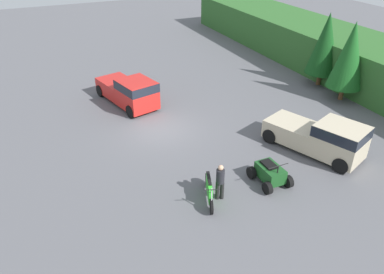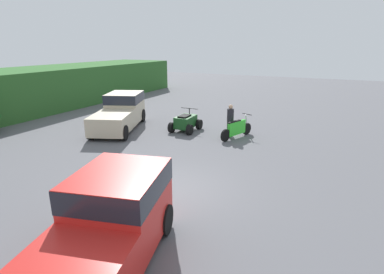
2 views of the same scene
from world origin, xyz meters
name	(u,v)px [view 1 (image 1 of 2)]	position (x,y,z in m)	size (l,w,h in m)	color
ground_plane	(161,129)	(0.00, 0.00, 0.00)	(80.00, 80.00, 0.00)	#5B5B60
hillside_backdrop	(372,66)	(0.00, 16.00, 1.51)	(44.00, 6.00, 3.01)	#2D6028
tree_left	(325,44)	(-1.67, 12.86, 3.03)	(2.27, 2.27, 5.16)	brown
tree_mid_left	(350,55)	(1.01, 12.48, 3.04)	(2.28, 2.28, 5.17)	brown
pickup_truck_red	(130,91)	(-3.86, -0.63, 1.01)	(5.39, 3.15, 1.92)	red
pickup_truck_second	(323,136)	(5.77, 6.63, 1.01)	(5.38, 3.65, 1.92)	beige
dirt_bike	(209,190)	(6.70, -0.20, 0.49)	(2.33, 1.06, 1.17)	black
quad_atv	(270,173)	(6.76, 2.85, 0.48)	(1.87, 1.36, 1.22)	black
rider_person	(220,181)	(6.85, 0.22, 0.94)	(0.45, 0.45, 1.73)	black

